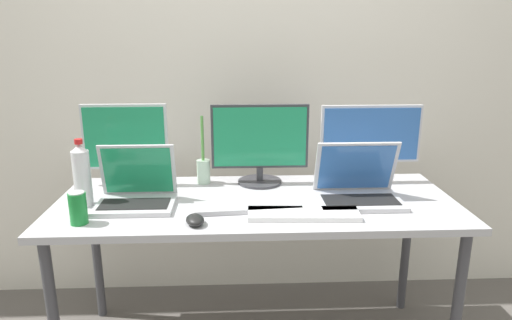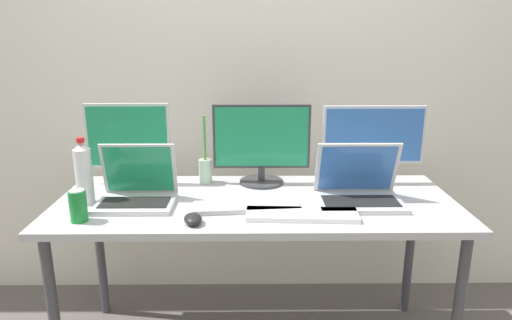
# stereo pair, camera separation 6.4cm
# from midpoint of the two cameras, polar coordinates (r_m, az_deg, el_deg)

# --- Properties ---
(wall_back) EXTENTS (7.00, 0.08, 2.60)m
(wall_back) POSITION_cam_midpoint_polar(r_m,az_deg,el_deg) (2.45, 0.63, 12.34)
(wall_back) COLOR silver
(wall_back) RESTS_ON ground
(work_desk) EXTENTS (1.72, 0.69, 0.74)m
(work_desk) POSITION_cam_midpoint_polar(r_m,az_deg,el_deg) (2.01, 0.92, -6.72)
(work_desk) COLOR #424247
(work_desk) RESTS_ON ground
(monitor_left) EXTENTS (0.39, 0.22, 0.39)m
(monitor_left) POSITION_cam_midpoint_polar(r_m,az_deg,el_deg) (2.22, -14.84, 1.95)
(monitor_left) COLOR silver
(monitor_left) RESTS_ON work_desk
(monitor_center) EXTENTS (0.46, 0.21, 0.38)m
(monitor_center) POSITION_cam_midpoint_polar(r_m,az_deg,el_deg) (2.15, 1.56, 2.11)
(monitor_center) COLOR #38383D
(monitor_center) RESTS_ON work_desk
(monitor_right) EXTENTS (0.48, 0.20, 0.37)m
(monitor_right) POSITION_cam_midpoint_polar(r_m,az_deg,el_deg) (2.23, 15.23, 2.21)
(monitor_right) COLOR silver
(monitor_right) RESTS_ON work_desk
(laptop_silver) EXTENTS (0.32, 0.24, 0.25)m
(laptop_silver) POSITION_cam_midpoint_polar(r_m,az_deg,el_deg) (1.99, -13.74, -3.66)
(laptop_silver) COLOR silver
(laptop_silver) RESTS_ON work_desk
(laptop_secondary) EXTENTS (0.36, 0.25, 0.26)m
(laptop_secondary) POSITION_cam_midpoint_polar(r_m,az_deg,el_deg) (2.00, 13.58, -3.51)
(laptop_secondary) COLOR silver
(laptop_secondary) RESTS_ON work_desk
(keyboard_main) EXTENTS (0.44, 0.15, 0.02)m
(keyboard_main) POSITION_cam_midpoint_polar(r_m,az_deg,el_deg) (1.82, 6.79, -6.81)
(keyboard_main) COLOR white
(keyboard_main) RESTS_ON work_desk
(keyboard_aux) EXTENTS (0.45, 0.16, 0.02)m
(keyboard_aux) POSITION_cam_midpoint_polar(r_m,az_deg,el_deg) (1.89, -0.19, -5.86)
(keyboard_aux) COLOR #B2B2B7
(keyboard_aux) RESTS_ON work_desk
(mouse_by_keyboard) EXTENTS (0.09, 0.11, 0.04)m
(mouse_by_keyboard) POSITION_cam_midpoint_polar(r_m,az_deg,el_deg) (1.76, -6.85, -7.35)
(mouse_by_keyboard) COLOR black
(mouse_by_keyboard) RESTS_ON work_desk
(water_bottle) EXTENTS (0.07, 0.07, 0.29)m
(water_bottle) POSITION_cam_midpoint_polar(r_m,az_deg,el_deg) (2.03, -19.89, -1.58)
(water_bottle) COLOR silver
(water_bottle) RESTS_ON work_desk
(soda_can_near_keyboard) EXTENTS (0.07, 0.07, 0.13)m
(soda_can_near_keyboard) POSITION_cam_midpoint_polar(r_m,az_deg,el_deg) (1.87, -20.43, -5.40)
(soda_can_near_keyboard) COLOR #197F33
(soda_can_near_keyboard) RESTS_ON work_desk
(bamboo_vase) EXTENTS (0.06, 0.06, 0.33)m
(bamboo_vase) POSITION_cam_midpoint_polar(r_m,az_deg,el_deg) (2.20, -5.52, -1.06)
(bamboo_vase) COLOR #B2D1B7
(bamboo_vase) RESTS_ON work_desk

